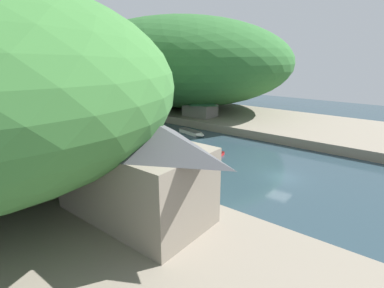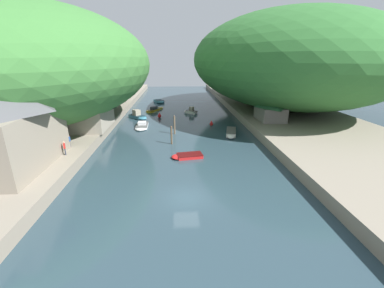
# 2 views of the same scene
# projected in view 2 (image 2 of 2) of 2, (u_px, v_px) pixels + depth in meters

# --- Properties ---
(water_surface) EXTENTS (130.00, 130.00, 0.00)m
(water_surface) POSITION_uv_depth(u_px,v_px,m) (180.00, 122.00, 52.88)
(water_surface) COLOR #283D47
(water_surface) RESTS_ON ground
(left_bank) EXTENTS (22.00, 120.00, 1.43)m
(left_bank) POSITION_uv_depth(u_px,v_px,m) (62.00, 120.00, 51.21)
(left_bank) COLOR gray
(left_bank) RESTS_ON ground
(right_bank) EXTENTS (22.00, 120.00, 1.43)m
(right_bank) POSITION_uv_depth(u_px,v_px,m) (291.00, 117.00, 54.09)
(right_bank) COLOR gray
(right_bank) RESTS_ON ground
(hillside_left) EXTENTS (38.33, 53.66, 19.87)m
(hillside_left) POSITION_uv_depth(u_px,v_px,m) (38.00, 65.00, 44.45)
(hillside_left) COLOR #387033
(hillside_left) RESTS_ON left_bank
(hillside_right) EXTENTS (41.97, 58.76, 21.07)m
(hillside_right) POSITION_uv_depth(u_px,v_px,m) (286.00, 60.00, 58.63)
(hillside_right) COLOR #2D662D
(hillside_right) RESTS_ON right_bank
(waterfront_building) EXTENTS (7.08, 13.07, 8.75)m
(waterfront_building) POSITION_uv_depth(u_px,v_px,m) (9.00, 127.00, 26.39)
(waterfront_building) COLOR gray
(waterfront_building) RESTS_ON left_bank
(boathouse_shed) EXTENTS (6.67, 9.54, 4.80)m
(boathouse_shed) POSITION_uv_depth(u_px,v_px,m) (89.00, 113.00, 42.28)
(boathouse_shed) COLOR gray
(boathouse_shed) RESTS_ON left_bank
(right_bank_cottage) EXTENTS (4.70, 6.63, 4.12)m
(right_bank_cottage) POSITION_uv_depth(u_px,v_px,m) (271.00, 109.00, 47.58)
(right_bank_cottage) COLOR slate
(right_bank_cottage) RESTS_ON right_bank
(boat_yellow_tender) EXTENTS (3.38, 2.91, 1.60)m
(boat_yellow_tender) POSITION_uv_depth(u_px,v_px,m) (190.00, 111.00, 60.42)
(boat_yellow_tender) COLOR silver
(boat_yellow_tender) RESTS_ON water_surface
(boat_open_rowboat) EXTENTS (4.37, 2.49, 0.44)m
(boat_open_rowboat) POSITION_uv_depth(u_px,v_px,m) (186.00, 156.00, 34.16)
(boat_open_rowboat) COLOR red
(boat_open_rowboat) RESTS_ON water_surface
(boat_moored_right) EXTENTS (2.79, 6.11, 0.68)m
(boat_moored_right) POSITION_uv_depth(u_px,v_px,m) (231.00, 133.00, 43.84)
(boat_moored_right) COLOR silver
(boat_moored_right) RESTS_ON water_surface
(boat_near_quay) EXTENTS (4.30, 6.39, 1.13)m
(boat_near_quay) POSITION_uv_depth(u_px,v_px,m) (155.00, 109.00, 63.71)
(boat_near_quay) COLOR gold
(boat_near_quay) RESTS_ON water_surface
(boat_white_cruiser) EXTENTS (2.31, 5.89, 0.94)m
(boat_white_cruiser) POSITION_uv_depth(u_px,v_px,m) (142.00, 126.00, 48.58)
(boat_white_cruiser) COLOR white
(boat_white_cruiser) RESTS_ON water_surface
(boat_far_right_bank) EXTENTS (3.59, 4.83, 0.71)m
(boat_far_right_bank) POSITION_uv_depth(u_px,v_px,m) (159.00, 102.00, 74.27)
(boat_far_right_bank) COLOR teal
(boat_far_right_bank) RESTS_ON water_surface
(boat_mid_channel) EXTENTS (4.68, 4.95, 1.83)m
(boat_mid_channel) POSITION_uv_depth(u_px,v_px,m) (138.00, 116.00, 55.35)
(boat_mid_channel) COLOR teal
(boat_mid_channel) RESTS_ON water_surface
(mooring_post_second) EXTENTS (0.27, 0.27, 2.88)m
(mooring_post_second) POSITION_uv_depth(u_px,v_px,m) (171.00, 135.00, 39.03)
(mooring_post_second) COLOR brown
(mooring_post_second) RESTS_ON water_surface
(mooring_post_middle) EXTENTS (0.28, 0.28, 3.26)m
(mooring_post_middle) POSITION_uv_depth(u_px,v_px,m) (174.00, 125.00, 44.12)
(mooring_post_middle) COLOR brown
(mooring_post_middle) RESTS_ON water_surface
(channel_buoy_near) EXTENTS (0.80, 0.80, 1.20)m
(channel_buoy_near) POSITION_uv_depth(u_px,v_px,m) (159.00, 116.00, 56.18)
(channel_buoy_near) COLOR red
(channel_buoy_near) RESTS_ON water_surface
(channel_buoy_far) EXTENTS (0.68, 0.68, 1.02)m
(channel_buoy_far) POSITION_uv_depth(u_px,v_px,m) (211.00, 124.00, 49.86)
(channel_buoy_far) COLOR red
(channel_buoy_far) RESTS_ON water_surface
(person_on_quay) EXTENTS (0.35, 0.44, 1.69)m
(person_on_quay) POSITION_uv_depth(u_px,v_px,m) (64.00, 147.00, 30.98)
(person_on_quay) COLOR #282D3D
(person_on_quay) RESTS_ON left_bank
(person_by_boathouse) EXTENTS (0.25, 0.40, 1.69)m
(person_by_boathouse) POSITION_uv_depth(u_px,v_px,m) (69.00, 140.00, 33.43)
(person_by_boathouse) COLOR #282D3D
(person_by_boathouse) RESTS_ON left_bank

